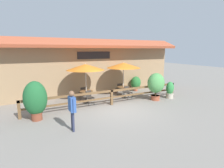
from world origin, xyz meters
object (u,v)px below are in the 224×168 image
(patio_umbrella_middle, at_px, (124,65))
(potted_plant_tall_tropical, at_px, (136,83))
(chair_near_wallside, at_px, (83,92))
(dining_table_middle, at_px, (123,89))
(patio_umbrella_near, at_px, (86,67))
(chair_middle_streetside, at_px, (128,92))
(potted_plant_small_flowering, at_px, (35,99))
(chair_near_streetside, at_px, (89,97))
(pedestrian, at_px, (72,106))
(potted_plant_broad_leaf, at_px, (156,84))
(potted_plant_corner_fern, at_px, (170,90))
(chair_middle_wallside, at_px, (119,88))
(dining_table_near, at_px, (86,93))

(patio_umbrella_middle, distance_m, potted_plant_tall_tropical, 2.62)
(chair_near_wallside, height_order, dining_table_middle, chair_near_wallside)
(patio_umbrella_near, distance_m, chair_middle_streetside, 3.45)
(chair_near_wallside, height_order, potted_plant_small_flowering, potted_plant_small_flowering)
(potted_plant_small_flowering, bearing_deg, chair_near_streetside, 21.99)
(chair_near_wallside, bearing_deg, pedestrian, 64.67)
(potted_plant_broad_leaf, relative_size, potted_plant_tall_tropical, 1.53)
(potted_plant_corner_fern, distance_m, pedestrian, 7.77)
(chair_middle_streetside, relative_size, chair_middle_wallside, 1.00)
(potted_plant_tall_tropical, distance_m, pedestrian, 8.29)
(potted_plant_broad_leaf, bearing_deg, potted_plant_corner_fern, -3.57)
(chair_middle_streetside, height_order, potted_plant_broad_leaf, potted_plant_broad_leaf)
(dining_table_near, xyz_separation_m, chair_middle_streetside, (2.86, -0.62, -0.09))
(potted_plant_small_flowering, height_order, potted_plant_corner_fern, potted_plant_small_flowering)
(patio_umbrella_near, height_order, dining_table_middle, patio_umbrella_near)
(dining_table_near, xyz_separation_m, patio_umbrella_middle, (2.89, 0.05, 1.73))
(chair_near_wallside, bearing_deg, patio_umbrella_middle, 165.21)
(chair_near_wallside, xyz_separation_m, pedestrian, (-1.89, -4.60, 0.65))
(chair_near_wallside, xyz_separation_m, potted_plant_corner_fern, (5.60, -2.61, 0.11))
(potted_plant_broad_leaf, xyz_separation_m, pedestrian, (-6.25, -2.07, 0.01))
(chair_near_streetside, xyz_separation_m, chair_middle_streetside, (2.89, 0.04, 0.00))
(dining_table_near, bearing_deg, potted_plant_tall_tropical, 12.55)
(chair_near_streetside, height_order, chair_middle_wallside, same)
(potted_plant_tall_tropical, bearing_deg, potted_plant_small_flowering, -159.24)
(patio_umbrella_middle, bearing_deg, dining_table_near, -178.96)
(patio_umbrella_near, relative_size, pedestrian, 1.44)
(patio_umbrella_near, relative_size, chair_middle_streetside, 2.96)
(chair_near_streetside, relative_size, chair_near_wallside, 1.00)
(patio_umbrella_middle, xyz_separation_m, potted_plant_corner_fern, (2.67, -2.00, -1.72))
(potted_plant_corner_fern, height_order, pedestrian, pedestrian)
(patio_umbrella_near, xyz_separation_m, potted_plant_small_flowering, (-3.22, -1.95, -1.25))
(dining_table_near, height_order, chair_near_wallside, chair_near_wallside)
(chair_near_wallside, distance_m, chair_middle_streetside, 3.17)
(chair_near_streetside, xyz_separation_m, chair_near_wallside, (-0.01, 1.33, 0.00))
(chair_near_streetside, distance_m, potted_plant_corner_fern, 5.73)
(potted_plant_corner_fern, bearing_deg, chair_near_wallside, 155.04)
(dining_table_middle, height_order, chair_middle_wallside, chair_middle_wallside)
(potted_plant_broad_leaf, bearing_deg, dining_table_near, 156.65)
(patio_umbrella_middle, xyz_separation_m, potted_plant_small_flowering, (-6.11, -2.00, -1.25))
(dining_table_near, distance_m, chair_near_wallside, 0.67)
(chair_middle_wallside, xyz_separation_m, potted_plant_small_flowering, (-6.14, -2.68, 0.58))
(chair_near_wallside, bearing_deg, potted_plant_small_flowering, 36.48)
(potted_plant_corner_fern, bearing_deg, potted_plant_broad_leaf, 176.43)
(patio_umbrella_near, bearing_deg, pedestrian, -116.11)
(dining_table_near, xyz_separation_m, potted_plant_corner_fern, (5.56, -1.94, 0.01))
(dining_table_middle, bearing_deg, potted_plant_tall_tropical, 28.91)
(chair_middle_streetside, relative_size, potted_plant_small_flowering, 0.44)
(patio_umbrella_near, xyz_separation_m, chair_near_streetside, (-0.03, -0.67, -1.82))
(chair_near_wallside, height_order, patio_umbrella_middle, patio_umbrella_middle)
(chair_middle_wallside, xyz_separation_m, potted_plant_corner_fern, (2.64, -2.67, 0.11))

